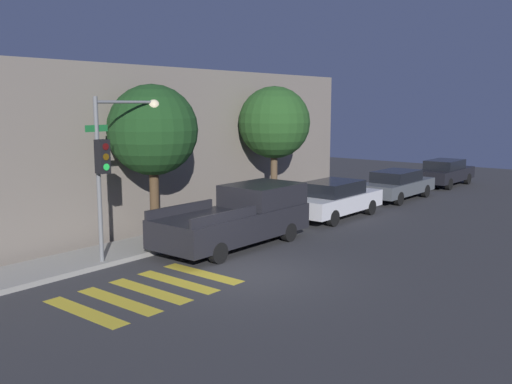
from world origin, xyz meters
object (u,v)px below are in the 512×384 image
at_px(pickup_truck, 240,217).
at_px(tree_midblock, 274,123).
at_px(traffic_light_pole, 115,149).
at_px(sedan_near_corner, 334,199).
at_px(sedan_middle, 397,184).
at_px(sedan_far_end, 445,172).
at_px(tree_near_corner, 153,131).

height_order(pickup_truck, tree_midblock, tree_midblock).
relative_size(traffic_light_pole, tree_midblock, 0.90).
xyz_separation_m(traffic_light_pole, pickup_truck, (3.76, -1.27, -2.31)).
height_order(sedan_near_corner, sedan_middle, sedan_near_corner).
bearing_deg(sedan_far_end, traffic_light_pole, 176.53).
height_order(sedan_near_corner, sedan_far_end, sedan_near_corner).
distance_m(sedan_far_end, tree_near_corner, 19.08).
relative_size(traffic_light_pole, pickup_truck, 0.85).
bearing_deg(tree_near_corner, tree_midblock, -0.00).
relative_size(traffic_light_pole, sedan_middle, 0.99).
height_order(sedan_near_corner, tree_near_corner, tree_near_corner).
distance_m(sedan_near_corner, tree_near_corner, 8.09).
relative_size(tree_near_corner, tree_midblock, 0.98).
bearing_deg(tree_midblock, sedan_far_end, -9.92).
bearing_deg(pickup_truck, traffic_light_pole, 161.38).
height_order(tree_near_corner, tree_midblock, tree_midblock).
height_order(traffic_light_pole, sedan_near_corner, traffic_light_pole).
height_order(pickup_truck, sedan_far_end, pickup_truck).
relative_size(traffic_light_pole, sedan_near_corner, 1.01).
bearing_deg(traffic_light_pole, tree_near_corner, 23.29).
bearing_deg(sedan_middle, sedan_near_corner, -180.00).
xyz_separation_m(sedan_middle, sedan_far_end, (5.90, 0.00, 0.03)).
distance_m(sedan_near_corner, tree_midblock, 3.80).
bearing_deg(traffic_light_pole, tree_midblock, 6.28).
bearing_deg(pickup_truck, sedan_far_end, 0.00).
distance_m(tree_near_corner, tree_midblock, 6.23).
xyz_separation_m(traffic_light_pole, tree_midblock, (8.37, 0.92, 0.48)).
bearing_deg(sedan_middle, pickup_truck, -180.00).
height_order(sedan_far_end, tree_near_corner, tree_near_corner).
xyz_separation_m(pickup_truck, tree_near_corner, (-1.62, 2.19, 2.71)).
bearing_deg(sedan_near_corner, tree_near_corner, 163.20).
distance_m(sedan_middle, tree_near_corner, 13.33).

